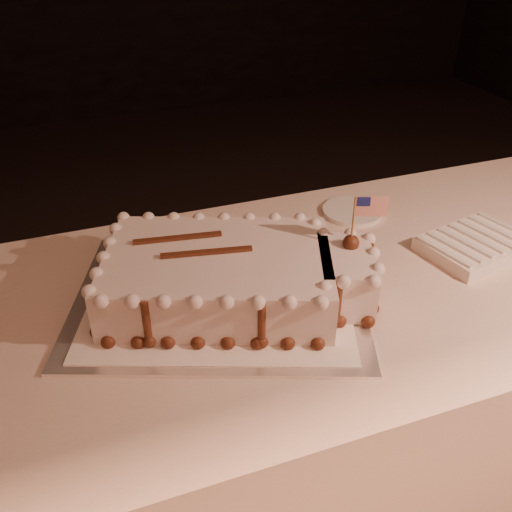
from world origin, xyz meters
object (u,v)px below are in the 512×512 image
object	(u,v)px
sheet_cake	(234,276)
napkin_stack	(474,245)
banquet_table	(307,403)
cake_board	(220,299)
side_plate	(352,211)

from	to	relation	value
sheet_cake	napkin_stack	distance (m)	0.59
banquet_table	cake_board	xyz separation A→B (m)	(-0.21, 0.01, 0.38)
cake_board	sheet_cake	distance (m)	0.07
banquet_table	cake_board	distance (m)	0.44
sheet_cake	side_plate	xyz separation A→B (m)	(0.40, 0.25, -0.06)
sheet_cake	side_plate	world-z (taller)	sheet_cake
banquet_table	sheet_cake	size ratio (longest dim) A/B	4.09
banquet_table	napkin_stack	size ratio (longest dim) A/B	9.13
napkin_stack	side_plate	size ratio (longest dim) A/B	1.69
cake_board	side_plate	distance (m)	0.49
sheet_cake	napkin_stack	xyz separation A→B (m)	(0.58, -0.01, -0.05)
sheet_cake	side_plate	distance (m)	0.48
sheet_cake	napkin_stack	size ratio (longest dim) A/B	2.23
banquet_table	sheet_cake	bearing A→B (deg)	-179.15
banquet_table	side_plate	size ratio (longest dim) A/B	15.41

